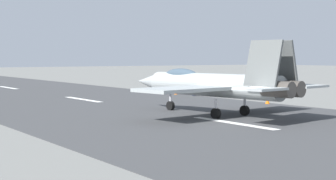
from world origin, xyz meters
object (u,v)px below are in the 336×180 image
(crew_person, at_px, (194,89))
(marker_cone_mid, at_px, (267,101))
(marker_cone_far, at_px, (176,92))
(fighter_jet, at_px, (214,84))

(crew_person, distance_m, marker_cone_mid, 11.90)
(crew_person, height_order, marker_cone_far, crew_person)
(crew_person, bearing_deg, marker_cone_mid, 178.15)
(crew_person, height_order, marker_cone_mid, crew_person)
(fighter_jet, xyz_separation_m, marker_cone_mid, (4.44, -10.18, -2.09))
(fighter_jet, bearing_deg, crew_person, -32.89)
(marker_cone_mid, relative_size, marker_cone_far, 1.00)
(marker_cone_far, bearing_deg, fighter_jet, 152.32)
(crew_person, bearing_deg, fighter_jet, 147.11)
(fighter_jet, distance_m, crew_person, 19.51)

